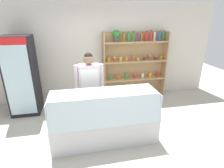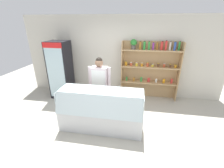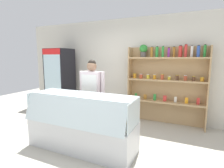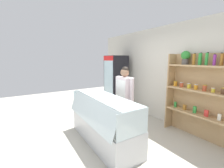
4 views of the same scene
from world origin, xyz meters
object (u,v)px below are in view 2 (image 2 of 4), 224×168
at_px(deli_display_case, 101,116).
at_px(shop_clerk, 100,81).
at_px(drinks_fridge, 61,70).
at_px(shelving_unit, 149,67).

relative_size(deli_display_case, shop_clerk, 1.23).
distance_m(drinks_fridge, shop_clerk, 1.75).
xyz_separation_m(deli_display_case, shop_clerk, (-0.20, 0.72, 0.64)).
distance_m(shelving_unit, deli_display_case, 2.36).
bearing_deg(drinks_fridge, deli_display_case, -40.35).
height_order(drinks_fridge, shop_clerk, drinks_fridge).
bearing_deg(shelving_unit, deli_display_case, -122.22).
bearing_deg(shelving_unit, drinks_fridge, -172.64).
height_order(deli_display_case, shop_clerk, shop_clerk).
relative_size(shelving_unit, deli_display_case, 1.00).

